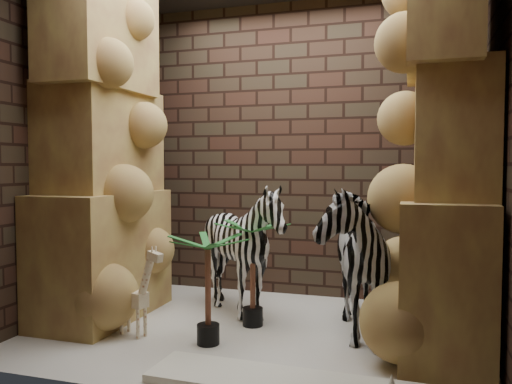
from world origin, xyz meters
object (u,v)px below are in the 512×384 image
(giraffe_toy, at_px, (133,288))
(surfboard, at_px, (287,384))
(palm_front, at_px, (253,273))
(palm_back, at_px, (208,289))
(zebra_right, at_px, (347,246))
(zebra_left, at_px, (243,256))

(giraffe_toy, height_order, surfboard, giraffe_toy)
(palm_front, distance_m, palm_back, 0.55)
(zebra_right, distance_m, zebra_left, 0.96)
(surfboard, bearing_deg, zebra_right, 80.43)
(surfboard, bearing_deg, giraffe_toy, 159.35)
(palm_front, bearing_deg, zebra_right, 2.40)
(palm_back, height_order, surfboard, palm_back)
(zebra_right, distance_m, palm_front, 0.81)
(zebra_left, distance_m, giraffe_toy, 1.00)
(giraffe_toy, bearing_deg, palm_front, 49.57)
(giraffe_toy, height_order, palm_back, palm_back)
(zebra_left, relative_size, giraffe_toy, 1.59)
(giraffe_toy, xyz_separation_m, palm_back, (0.64, -0.01, 0.04))
(zebra_right, relative_size, palm_front, 1.58)
(palm_back, distance_m, surfboard, 1.01)
(zebra_left, bearing_deg, palm_back, -96.51)
(palm_back, relative_size, surfboard, 0.48)
(giraffe_toy, relative_size, surfboard, 0.43)
(zebra_right, height_order, giraffe_toy, zebra_right)
(palm_front, height_order, surfboard, palm_front)
(zebra_left, xyz_separation_m, surfboard, (0.71, -1.28, -0.51))
(palm_front, relative_size, surfboard, 0.51)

